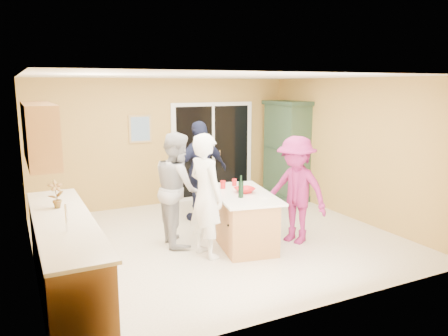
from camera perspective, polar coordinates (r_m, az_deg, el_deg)
name	(u,v)px	position (r m, az deg, el deg)	size (l,w,h in m)	color
floor	(218,239)	(7.20, -0.73, -9.27)	(5.50, 5.50, 0.00)	white
ceiling	(218,76)	(6.76, -0.78, 11.91)	(5.50, 5.00, 0.10)	white
wall_back	(166,142)	(9.15, -7.54, 3.38)	(5.50, 0.10, 2.60)	#DBB35A
wall_front	(319,196)	(4.78, 12.35, -3.65)	(5.50, 0.10, 2.60)	#DBB35A
wall_left	(27,177)	(6.21, -24.30, -1.04)	(0.10, 5.00, 2.60)	#DBB35A
wall_right	(352,149)	(8.41, 16.42, 2.37)	(0.10, 5.00, 2.60)	#DBB35A
left_cabinet_run	(66,262)	(5.45, -19.89, -11.50)	(0.65, 3.05, 1.24)	#B57946
upper_cabinets	(40,133)	(5.94, -22.96, 4.19)	(0.35, 1.60, 0.75)	#B57946
sliding_door	(213,151)	(9.54, -1.46, 2.26)	(1.90, 0.07, 2.10)	white
framed_picture	(140,129)	(8.94, -10.89, 5.04)	(0.46, 0.04, 0.56)	tan
kitchen_island	(242,220)	(6.87, 2.37, -6.83)	(1.14, 1.71, 0.83)	#B57946
green_hutch	(287,151)	(9.63, 8.18, 2.16)	(0.61, 1.16, 2.13)	#233A29
woman_white	(206,196)	(6.29, -2.37, -3.63)	(0.66, 0.43, 1.81)	white
woman_grey	(178,188)	(6.84, -6.07, -2.67)	(0.86, 0.67, 1.77)	#A4A4A6
woman_navy	(201,171)	(7.96, -3.04, -0.43)	(1.08, 0.45, 1.84)	#1B223C
woman_magenta	(296,190)	(6.95, 9.38, -2.85)	(1.10, 0.63, 1.70)	#851D53
serving_bowl	(245,190)	(6.78, 2.70, -2.90)	(0.31, 0.31, 0.08)	red
tulip_vase	(56,194)	(5.88, -21.07, -3.23)	(0.19, 0.13, 0.36)	#9F140F
tumbler_near	(234,182)	(7.23, 1.36, -1.87)	(0.08, 0.08, 0.11)	red
tumbler_far	(223,185)	(7.03, -0.14, -2.19)	(0.09, 0.09, 0.12)	red
wine_bottle	(241,189)	(6.46, 2.22, -2.75)	(0.08, 0.08, 0.33)	black
white_plate	(265,196)	(6.56, 5.38, -3.67)	(0.21, 0.21, 0.01)	silver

